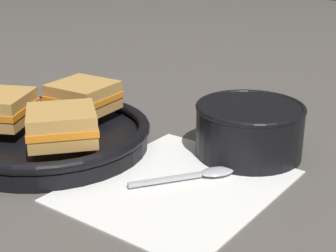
# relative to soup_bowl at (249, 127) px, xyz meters

# --- Properties ---
(ground_plane) EXTENTS (4.00, 4.00, 0.00)m
(ground_plane) POSITION_rel_soup_bowl_xyz_m (-0.11, 0.08, -0.05)
(ground_plane) COLOR #56514C
(napkin) EXTENTS (0.29, 0.25, 0.00)m
(napkin) POSITION_rel_soup_bowl_xyz_m (-0.15, 0.02, -0.04)
(napkin) COLOR white
(napkin) RESTS_ON ground_plane
(soup_bowl) EXTENTS (0.16, 0.16, 0.08)m
(soup_bowl) POSITION_rel_soup_bowl_xyz_m (0.00, 0.00, 0.00)
(soup_bowl) COLOR black
(soup_bowl) RESTS_ON ground_plane
(spoon) EXTENTS (0.14, 0.10, 0.01)m
(spoon) POSITION_rel_soup_bowl_xyz_m (-0.11, 0.00, -0.04)
(spoon) COLOR #B7B7BC
(spoon) RESTS_ON napkin
(skillet) EXTENTS (0.31, 0.31, 0.04)m
(skillet) POSITION_rel_soup_bowl_xyz_m (-0.17, 0.25, -0.02)
(skillet) COLOR black
(skillet) RESTS_ON ground_plane
(sandwich_near_left) EXTENTS (0.10, 0.11, 0.05)m
(sandwich_near_left) POSITION_rel_soup_bowl_xyz_m (-0.10, 0.26, 0.02)
(sandwich_near_left) COLOR #C18E47
(sandwich_near_left) RESTS_ON skillet
(sandwich_far_left) EXTENTS (0.13, 0.13, 0.05)m
(sandwich_far_left) POSITION_rel_soup_bowl_xyz_m (-0.21, 0.18, 0.02)
(sandwich_far_left) COLOR #C18E47
(sandwich_far_left) RESTS_ON skillet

